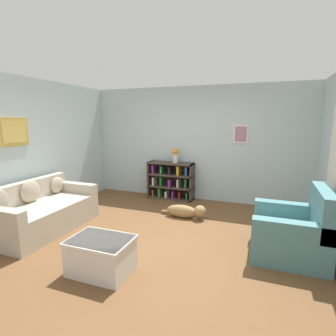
% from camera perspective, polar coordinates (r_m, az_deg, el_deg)
% --- Properties ---
extents(ground_plane, '(14.00, 14.00, 0.00)m').
position_cam_1_polar(ground_plane, '(4.37, -1.90, -14.57)').
color(ground_plane, brown).
extents(wall_back, '(5.60, 0.13, 2.60)m').
position_cam_1_polar(wall_back, '(6.13, 6.13, 5.25)').
color(wall_back, silver).
rests_on(wall_back, ground_plane).
extents(wall_left, '(0.13, 5.00, 2.60)m').
position_cam_1_polar(wall_left, '(5.50, -27.42, 3.56)').
color(wall_left, silver).
rests_on(wall_left, ground_plane).
extents(couch, '(0.94, 1.76, 0.84)m').
position_cam_1_polar(couch, '(5.00, -25.87, -8.55)').
color(couch, '#B7AD99').
rests_on(couch, ground_plane).
extents(bookshelf, '(1.08, 0.35, 0.87)m').
position_cam_1_polar(bookshelf, '(6.21, 0.62, -2.81)').
color(bookshelf, '#42382D').
rests_on(bookshelf, ground_plane).
extents(recliner_chair, '(0.94, 0.98, 0.97)m').
position_cam_1_polar(recliner_chair, '(4.07, 25.74, -12.51)').
color(recliner_chair, slate).
rests_on(recliner_chair, ground_plane).
extents(coffee_table, '(0.75, 0.55, 0.43)m').
position_cam_1_polar(coffee_table, '(3.46, -14.35, -17.78)').
color(coffee_table, silver).
rests_on(coffee_table, ground_plane).
extents(dog, '(0.92, 0.22, 0.28)m').
position_cam_1_polar(dog, '(5.08, 3.93, -9.35)').
color(dog, '#9E7A4C').
rests_on(dog, ground_plane).
extents(vase, '(0.15, 0.15, 0.34)m').
position_cam_1_polar(vase, '(6.04, 1.62, 2.93)').
color(vase, silver).
rests_on(vase, bookshelf).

